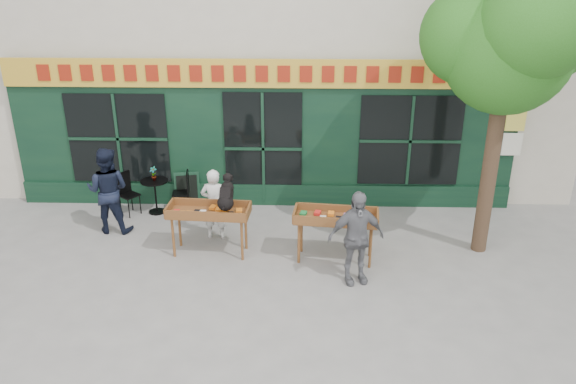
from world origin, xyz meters
The scene contains 13 objects.
ground centered at (0.00, 0.00, 0.00)m, with size 80.00×80.00×0.00m, color slate.
street_tree centered at (4.34, 0.36, 4.11)m, with size 3.05×2.90×5.60m.
book_cart_center centered at (-0.87, 0.02, 0.82)m, with size 1.54×0.72×0.99m.
dog centered at (-0.52, -0.03, 1.29)m, with size 0.34×0.60×0.60m, color black, non-canonical shape.
woman centered at (-0.87, 0.67, 0.73)m, with size 0.53×0.35×1.46m, color silver.
book_cart_right centered at (1.49, -0.17, 0.82)m, with size 1.56×0.78×0.99m.
man_right centered at (1.79, -0.92, 0.84)m, with size 0.99×0.41×1.69m, color slate.
bistro_table centered at (-2.35, 1.82, 0.54)m, with size 0.60×0.60×0.76m.
bistro_chair_left centered at (-2.97, 1.77, 0.56)m, with size 0.51×0.51×0.95m.
bistro_chair_right centered at (-1.71, 1.88, 0.56)m, with size 0.41×0.40×0.95m.
potted_plant centered at (-2.35, 1.82, 0.92)m, with size 0.17×0.11×0.32m, color gray.
man_left centered at (-3.05, 0.92, 0.89)m, with size 0.87×0.68×1.79m, color black.
chalkboard centered at (-1.73, 2.19, 0.40)m, with size 0.59×0.29×0.79m.
Camera 1 is at (0.88, -9.43, 5.22)m, focal length 35.00 mm.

